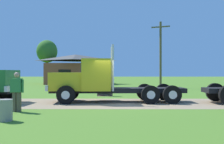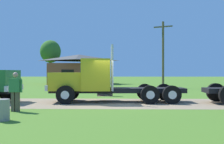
{
  "view_description": "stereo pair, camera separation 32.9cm",
  "coord_description": "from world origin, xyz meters",
  "px_view_note": "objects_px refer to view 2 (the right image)",
  "views": [
    {
      "loc": [
        -0.15,
        -16.54,
        1.82
      ],
      "look_at": [
        -0.28,
        1.4,
        1.83
      ],
      "focal_mm": 45.15,
      "sensor_mm": 36.0,
      "label": 1
    },
    {
      "loc": [
        0.18,
        -16.54,
        1.82
      ],
      "look_at": [
        -0.28,
        1.4,
        1.83
      ],
      "focal_mm": 45.15,
      "sensor_mm": 36.0,
      "label": 2
    }
  ],
  "objects_px": {
    "visitor_far_side": "(107,83)",
    "shed_building": "(79,70)",
    "truck_foreground_white": "(97,82)",
    "utility_pole_near": "(163,53)",
    "steel_barrel": "(2,110)",
    "visitor_walking_mid": "(15,90)"
  },
  "relations": [
    {
      "from": "truck_foreground_white",
      "to": "shed_building",
      "type": "distance_m",
      "value": 27.38
    },
    {
      "from": "truck_foreground_white",
      "to": "utility_pole_near",
      "type": "xyz_separation_m",
      "value": [
        6.46,
        15.63,
        2.87
      ]
    },
    {
      "from": "visitor_far_side",
      "to": "utility_pole_near",
      "type": "xyz_separation_m",
      "value": [
        6.07,
        11.25,
        3.15
      ]
    },
    {
      "from": "utility_pole_near",
      "to": "visitor_walking_mid",
      "type": "bearing_deg",
      "value": -116.48
    },
    {
      "from": "truck_foreground_white",
      "to": "visitor_walking_mid",
      "type": "height_order",
      "value": "truck_foreground_white"
    },
    {
      "from": "shed_building",
      "to": "utility_pole_near",
      "type": "bearing_deg",
      "value": -44.51
    },
    {
      "from": "visitor_walking_mid",
      "to": "shed_building",
      "type": "height_order",
      "value": "shed_building"
    },
    {
      "from": "steel_barrel",
      "to": "shed_building",
      "type": "bearing_deg",
      "value": 93.33
    },
    {
      "from": "utility_pole_near",
      "to": "shed_building",
      "type": "bearing_deg",
      "value": 135.49
    },
    {
      "from": "steel_barrel",
      "to": "utility_pole_near",
      "type": "distance_m",
      "value": 24.62
    },
    {
      "from": "truck_foreground_white",
      "to": "visitor_far_side",
      "type": "bearing_deg",
      "value": 84.95
    },
    {
      "from": "truck_foreground_white",
      "to": "utility_pole_near",
      "type": "distance_m",
      "value": 17.15
    },
    {
      "from": "visitor_far_side",
      "to": "shed_building",
      "type": "height_order",
      "value": "shed_building"
    },
    {
      "from": "truck_foreground_white",
      "to": "steel_barrel",
      "type": "relative_size",
      "value": 10.3
    },
    {
      "from": "steel_barrel",
      "to": "shed_building",
      "type": "height_order",
      "value": "shed_building"
    },
    {
      "from": "shed_building",
      "to": "utility_pole_near",
      "type": "distance_m",
      "value": 16.18
    },
    {
      "from": "visitor_far_side",
      "to": "utility_pole_near",
      "type": "bearing_deg",
      "value": 61.64
    },
    {
      "from": "steel_barrel",
      "to": "shed_building",
      "type": "distance_m",
      "value": 33.78
    },
    {
      "from": "visitor_walking_mid",
      "to": "visitor_far_side",
      "type": "xyz_separation_m",
      "value": [
        3.84,
        8.66,
        -0.04
      ]
    },
    {
      "from": "visitor_walking_mid",
      "to": "utility_pole_near",
      "type": "xyz_separation_m",
      "value": [
        9.92,
        19.91,
        3.11
      ]
    },
    {
      "from": "visitor_far_side",
      "to": "shed_building",
      "type": "relative_size",
      "value": 0.18
    },
    {
      "from": "truck_foreground_white",
      "to": "shed_building",
      "type": "xyz_separation_m",
      "value": [
        -5.0,
        26.9,
        0.99
      ]
    }
  ]
}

